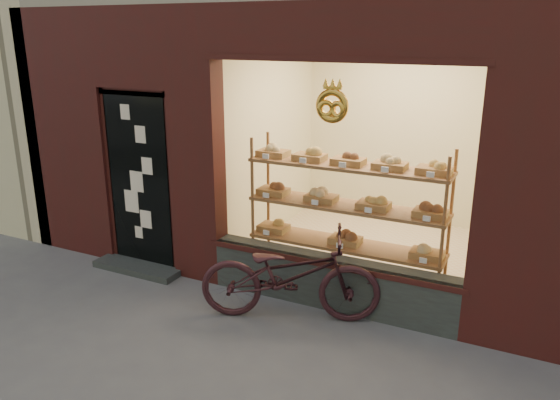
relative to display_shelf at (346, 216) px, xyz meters
The scene contains 2 objects.
display_shelf is the anchor object (origin of this frame).
bicycle 0.99m from the display_shelf, 107.77° to the right, with size 0.63×1.82×0.95m, color black.
Camera 1 is at (2.32, -2.84, 2.83)m, focal length 35.00 mm.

